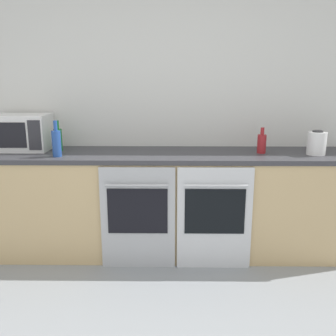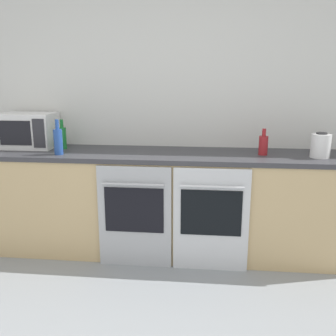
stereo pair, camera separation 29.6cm
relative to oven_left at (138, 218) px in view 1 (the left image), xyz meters
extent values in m
cube|color=silver|center=(0.17, 0.66, 0.86)|extent=(10.00, 0.06, 2.60)
cube|color=tan|center=(0.17, 0.32, 0.00)|extent=(3.36, 0.61, 0.87)
cube|color=#38383D|center=(0.17, 0.32, 0.45)|extent=(3.39, 0.64, 0.04)
cube|color=#A8AAAF|center=(0.00, 0.00, -0.01)|extent=(0.60, 0.03, 0.86)
cube|color=black|center=(0.00, -0.02, 0.06)|extent=(0.48, 0.01, 0.38)
cylinder|color=#A8AAAF|center=(0.00, -0.04, 0.28)|extent=(0.50, 0.02, 0.02)
cube|color=silver|center=(0.62, 0.00, -0.01)|extent=(0.60, 0.03, 0.86)
cube|color=black|center=(0.62, -0.02, 0.06)|extent=(0.48, 0.01, 0.38)
cylinder|color=silver|center=(0.62, -0.04, 0.28)|extent=(0.50, 0.02, 0.02)
cube|color=silver|center=(-1.06, 0.44, 0.63)|extent=(0.48, 0.33, 0.32)
cube|color=black|center=(-1.11, 0.27, 0.63)|extent=(0.29, 0.01, 0.22)
cube|color=#2D2D33|center=(-0.89, 0.27, 0.63)|extent=(0.11, 0.01, 0.25)
cylinder|color=#19722D|center=(-0.73, 0.41, 0.57)|extent=(0.07, 0.07, 0.19)
cylinder|color=#19722D|center=(-0.73, 0.41, 0.70)|extent=(0.03, 0.03, 0.07)
cylinder|color=maroon|center=(1.04, 0.32, 0.55)|extent=(0.08, 0.08, 0.16)
cylinder|color=maroon|center=(1.04, 0.32, 0.66)|extent=(0.03, 0.03, 0.06)
cylinder|color=#234793|center=(-0.67, 0.15, 0.58)|extent=(0.07, 0.07, 0.21)
cylinder|color=#234793|center=(-0.67, 0.15, 0.73)|extent=(0.03, 0.03, 0.08)
cylinder|color=white|center=(1.49, 0.26, 0.57)|extent=(0.16, 0.16, 0.19)
cylinder|color=#262628|center=(1.49, 0.26, 0.67)|extent=(0.09, 0.09, 0.01)
camera|label=1|loc=(0.28, -2.85, 1.12)|focal=40.00mm
camera|label=2|loc=(0.58, -2.83, 1.12)|focal=40.00mm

